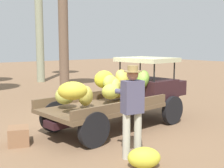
% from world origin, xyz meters
% --- Properties ---
extents(ground_plane, '(60.00, 60.00, 0.00)m').
position_xyz_m(ground_plane, '(0.00, 0.00, 0.00)').
color(ground_plane, '#826145').
extents(truck, '(4.56, 2.06, 1.83)m').
position_xyz_m(truck, '(0.85, -0.19, 0.90)').
color(truck, black).
rests_on(truck, ground).
extents(farmer, '(0.52, 0.48, 1.82)m').
position_xyz_m(farmer, '(-0.59, -2.07, 1.04)').
color(farmer, '#BAB8A6').
rests_on(farmer, ground).
extents(wooden_crate, '(0.60, 0.63, 0.39)m').
position_xyz_m(wooden_crate, '(-2.09, 0.03, 0.20)').
color(wooden_crate, '#896041').
rests_on(wooden_crate, ground).
extents(loose_banana_bunch, '(0.70, 0.64, 0.39)m').
position_xyz_m(loose_banana_bunch, '(-0.75, -2.59, 0.19)').
color(loose_banana_bunch, gold).
rests_on(loose_banana_bunch, ground).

